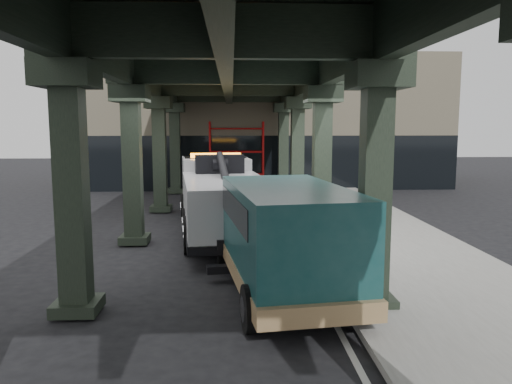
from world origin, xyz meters
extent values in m
plane|color=black|center=(0.00, 0.00, 0.00)|extent=(90.00, 90.00, 0.00)
cube|color=gray|center=(4.50, 2.00, 0.07)|extent=(5.00, 40.00, 0.15)
cube|color=silver|center=(1.70, 2.00, 0.01)|extent=(0.12, 38.00, 0.01)
cube|color=black|center=(2.60, -4.00, 2.50)|extent=(0.55, 0.55, 5.00)
cube|color=black|center=(2.60, -4.00, 4.75)|extent=(1.10, 1.10, 0.50)
cube|color=black|center=(2.60, -4.00, 0.18)|extent=(0.90, 0.90, 0.24)
cube|color=black|center=(2.60, 2.00, 2.50)|extent=(0.55, 0.55, 5.00)
cube|color=black|center=(2.60, 2.00, 4.75)|extent=(1.10, 1.10, 0.50)
cube|color=black|center=(2.60, 2.00, 0.18)|extent=(0.90, 0.90, 0.24)
cube|color=black|center=(2.60, 8.00, 2.50)|extent=(0.55, 0.55, 5.00)
cube|color=black|center=(2.60, 8.00, 4.75)|extent=(1.10, 1.10, 0.50)
cube|color=black|center=(2.60, 8.00, 0.18)|extent=(0.90, 0.90, 0.24)
cube|color=black|center=(2.60, 14.00, 2.50)|extent=(0.55, 0.55, 5.00)
cube|color=black|center=(2.60, 14.00, 4.75)|extent=(1.10, 1.10, 0.50)
cube|color=black|center=(2.60, 14.00, 0.18)|extent=(0.90, 0.90, 0.24)
cube|color=black|center=(-3.40, -4.00, 2.50)|extent=(0.55, 0.55, 5.00)
cube|color=black|center=(-3.40, -4.00, 4.75)|extent=(1.10, 1.10, 0.50)
cube|color=black|center=(-3.40, -4.00, 0.18)|extent=(0.90, 0.90, 0.24)
cube|color=black|center=(-3.40, 2.00, 2.50)|extent=(0.55, 0.55, 5.00)
cube|color=black|center=(-3.40, 2.00, 4.75)|extent=(1.10, 1.10, 0.50)
cube|color=black|center=(-3.40, 2.00, 0.18)|extent=(0.90, 0.90, 0.24)
cube|color=black|center=(-3.40, 8.00, 2.50)|extent=(0.55, 0.55, 5.00)
cube|color=black|center=(-3.40, 8.00, 4.75)|extent=(1.10, 1.10, 0.50)
cube|color=black|center=(-3.40, 8.00, 0.18)|extent=(0.90, 0.90, 0.24)
cube|color=black|center=(-3.40, 14.00, 2.50)|extent=(0.55, 0.55, 5.00)
cube|color=black|center=(-3.40, 14.00, 4.75)|extent=(1.10, 1.10, 0.50)
cube|color=black|center=(-3.40, 14.00, 0.18)|extent=(0.90, 0.90, 0.24)
cube|color=black|center=(2.60, 2.00, 5.55)|extent=(0.35, 32.00, 1.10)
cube|color=black|center=(-3.40, 2.00, 5.55)|extent=(0.35, 32.00, 1.10)
cube|color=black|center=(-0.40, 2.00, 5.55)|extent=(0.35, 32.00, 1.10)
cube|color=black|center=(-0.40, 2.00, 6.25)|extent=(7.40, 32.00, 0.30)
cube|color=#C6B793|center=(2.00, 20.00, 4.00)|extent=(22.00, 10.00, 8.00)
cylinder|color=red|center=(-1.50, 14.90, 2.00)|extent=(0.08, 0.08, 4.00)
cylinder|color=red|center=(-1.50, 14.10, 2.00)|extent=(0.08, 0.08, 4.00)
cylinder|color=red|center=(1.50, 14.90, 2.00)|extent=(0.08, 0.08, 4.00)
cylinder|color=red|center=(1.50, 14.10, 2.00)|extent=(0.08, 0.08, 4.00)
cylinder|color=red|center=(0.00, 14.90, 1.00)|extent=(3.00, 0.08, 0.08)
cylinder|color=red|center=(0.00, 14.90, 2.30)|extent=(3.00, 0.08, 0.08)
cylinder|color=red|center=(0.00, 14.90, 3.60)|extent=(3.00, 0.08, 0.08)
cube|color=black|center=(-0.60, 2.63, 0.73)|extent=(1.95, 7.91, 0.26)
cube|color=silver|center=(-0.91, 5.28, 1.62)|extent=(2.73, 2.78, 1.88)
cube|color=silver|center=(-1.04, 6.37, 1.10)|extent=(2.53, 1.01, 0.94)
cube|color=black|center=(-0.94, 5.54, 2.14)|extent=(2.44, 1.62, 0.89)
cube|color=silver|center=(-0.46, 1.43, 1.41)|extent=(3.10, 5.48, 1.46)
cube|color=orange|center=(-0.88, 5.07, 2.67)|extent=(1.90, 0.51, 0.17)
cube|color=black|center=(-0.70, 3.51, 2.46)|extent=(1.73, 0.82, 0.63)
cylinder|color=black|center=(-0.48, 1.64, 2.20)|extent=(0.67, 3.66, 1.40)
cube|color=black|center=(-0.15, -1.21, 0.37)|extent=(0.48, 1.49, 0.19)
cube|color=black|center=(-0.07, -1.94, 0.31)|extent=(1.69, 0.45, 0.19)
cylinder|color=black|center=(-2.09, 5.45, 0.57)|extent=(0.50, 1.18, 1.15)
cylinder|color=silver|center=(-2.09, 5.45, 0.57)|extent=(0.48, 0.68, 0.63)
cylinder|color=black|center=(0.20, 5.72, 0.57)|extent=(0.50, 1.18, 1.15)
cylinder|color=silver|center=(0.20, 5.72, 0.57)|extent=(0.48, 0.68, 0.63)
cylinder|color=black|center=(-1.69, 2.03, 0.57)|extent=(0.50, 1.18, 1.15)
cylinder|color=silver|center=(-1.69, 2.03, 0.57)|extent=(0.48, 0.68, 0.63)
cylinder|color=black|center=(0.60, 2.29, 0.57)|extent=(0.50, 1.18, 1.15)
cylinder|color=silver|center=(0.60, 2.29, 0.57)|extent=(0.48, 0.68, 0.63)
cylinder|color=black|center=(-1.53, 0.68, 0.57)|extent=(0.50, 1.18, 1.15)
cylinder|color=silver|center=(-1.53, 0.68, 0.57)|extent=(0.48, 0.68, 0.63)
cylinder|color=black|center=(0.76, 0.94, 0.57)|extent=(0.50, 1.18, 1.15)
cylinder|color=silver|center=(0.76, 0.94, 0.57)|extent=(0.48, 0.68, 0.63)
cube|color=#103A3B|center=(0.53, -0.37, 1.02)|extent=(2.34, 1.46, 0.97)
cube|color=#103A3B|center=(0.92, -3.30, 1.45)|extent=(2.87, 5.09, 2.09)
cube|color=#99794E|center=(0.86, -2.87, 0.59)|extent=(3.07, 6.26, 0.38)
cube|color=black|center=(0.59, -0.80, 1.88)|extent=(2.14, 0.73, 0.89)
cube|color=black|center=(0.88, -2.98, 1.99)|extent=(2.77, 4.13, 0.59)
cube|color=silver|center=(0.46, 0.19, 0.59)|extent=(2.15, 0.41, 0.32)
cylinder|color=black|center=(-0.52, -0.57, 0.45)|extent=(0.42, 0.93, 0.90)
cylinder|color=silver|center=(-0.52, -0.57, 0.45)|extent=(0.41, 0.54, 0.50)
cylinder|color=black|center=(1.60, -0.29, 0.45)|extent=(0.42, 0.93, 0.90)
cylinder|color=silver|center=(1.60, -0.29, 0.45)|extent=(0.41, 0.54, 0.50)
cylinder|color=black|center=(0.07, -5.04, 0.45)|extent=(0.42, 0.93, 0.90)
cylinder|color=silver|center=(0.07, -5.04, 0.45)|extent=(0.41, 0.54, 0.50)
cylinder|color=black|center=(2.20, -4.76, 0.45)|extent=(0.42, 0.93, 0.90)
cylinder|color=silver|center=(2.20, -4.76, 0.45)|extent=(0.41, 0.54, 0.50)
camera|label=1|loc=(-0.27, -13.81, 3.79)|focal=35.00mm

